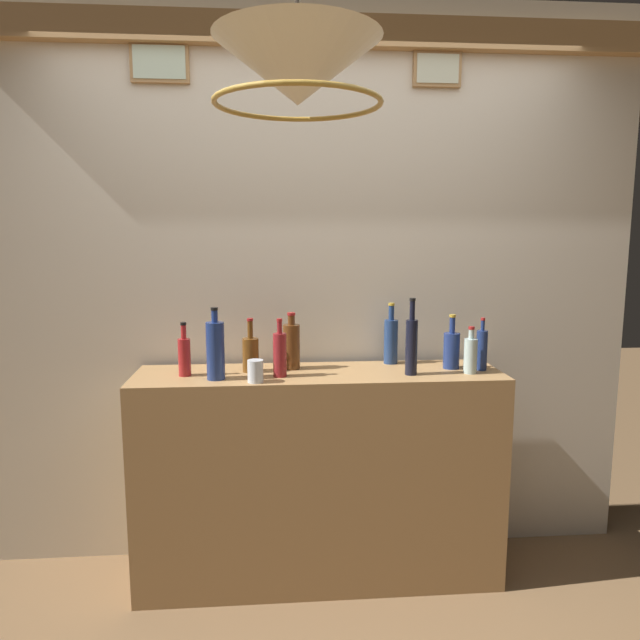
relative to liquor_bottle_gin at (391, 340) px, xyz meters
The scene contains 14 objects.
panelled_rear_partition 0.50m from the liquor_bottle_gin, 160.24° to the left, with size 3.21×0.15×2.72m.
bar_shelf_unit 0.73m from the liquor_bottle_gin, 156.58° to the right, with size 1.68×0.42×1.00m, color #9E7547.
liquor_bottle_gin is the anchor object (origin of this frame).
liquor_bottle_mezcal 0.39m from the liquor_bottle_gin, 35.67° to the right, with size 0.06×0.06×0.21m.
liquor_bottle_scotch 0.49m from the liquor_bottle_gin, behind, with size 0.08×0.08×0.27m.
liquor_bottle_vodka 0.98m from the liquor_bottle_gin, 169.96° to the right, with size 0.06×0.06×0.24m.
liquor_bottle_whiskey 0.86m from the liquor_bottle_gin, 163.39° to the right, with size 0.08×0.08×0.32m.
liquor_bottle_brandy 0.43m from the liquor_bottle_gin, 23.59° to the right, with size 0.05×0.05×0.25m.
liquor_bottle_rum 0.59m from the liquor_bottle_gin, 157.87° to the right, with size 0.06×0.06×0.26m.
liquor_bottle_sherry 0.69m from the liquor_bottle_gin, behind, with size 0.08×0.08×0.25m.
liquor_bottle_rye 0.29m from the liquor_bottle_gin, 25.85° to the right, with size 0.08×0.08×0.26m.
liquor_bottle_port 0.24m from the liquor_bottle_gin, 79.04° to the right, with size 0.05×0.05×0.35m.
glass_tumbler_rocks 0.72m from the liquor_bottle_gin, 154.27° to the right, with size 0.07×0.07×0.10m.
pendant_lamp 1.47m from the liquor_bottle_gin, 116.54° to the right, with size 0.50×0.50×0.54m.
Camera 1 is at (-0.21, -1.79, 1.64)m, focal length 32.81 mm.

